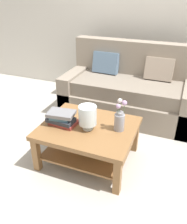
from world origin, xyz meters
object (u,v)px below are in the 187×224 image
object	(u,v)px
coffee_table	(89,136)
book_stack_main	(62,118)
glass_hurricane_vase	(88,116)
couch	(129,91)
flower_pitcher	(120,119)

from	to	relation	value
coffee_table	book_stack_main	bearing A→B (deg)	-167.35
glass_hurricane_vase	book_stack_main	bearing A→B (deg)	-176.35
book_stack_main	coffee_table	bearing A→B (deg)	12.65
book_stack_main	glass_hurricane_vase	bearing A→B (deg)	3.65
couch	book_stack_main	world-z (taller)	couch
glass_hurricane_vase	flower_pitcher	xyz separation A→B (m)	(0.31, 0.11, -0.03)
coffee_table	glass_hurricane_vase	xyz separation A→B (m)	(0.01, -0.05, 0.28)
coffee_table	book_stack_main	world-z (taller)	book_stack_main
flower_pitcher	couch	bearing A→B (deg)	99.31
couch	coffee_table	world-z (taller)	couch
book_stack_main	glass_hurricane_vase	size ratio (longest dim) A/B	1.23
coffee_table	flower_pitcher	xyz separation A→B (m)	(0.32, 0.06, 0.26)
couch	flower_pitcher	xyz separation A→B (m)	(0.20, -1.22, 0.21)
book_stack_main	flower_pitcher	world-z (taller)	flower_pitcher
glass_hurricane_vase	flower_pitcher	bearing A→B (deg)	18.61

